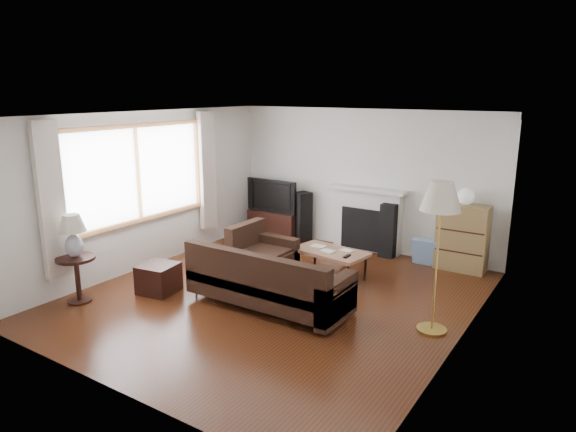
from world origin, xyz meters
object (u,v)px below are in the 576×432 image
Objects in this scene: bookshelf at (462,238)px; floor_lamp at (437,259)px; coffee_table at (330,264)px; sectional_sofa at (269,279)px; side_table at (78,279)px; tv_stand at (275,224)px.

floor_lamp is at bearing -82.61° from bookshelf.
floor_lamp is at bearing -18.66° from coffee_table.
floor_lamp reaches higher than coffee_table.
sectional_sofa is at bearing -88.87° from coffee_table.
coffee_table is 3.63m from side_table.
side_table reaches higher than coffee_table.
bookshelf is at bearing 97.39° from floor_lamp.
tv_stand is 4.13m from side_table.
bookshelf is 2.17m from coffee_table.
bookshelf reaches higher than tv_stand.
floor_lamp is (1.89, -0.94, 0.69)m from coffee_table.
sectional_sofa is at bearing -166.82° from floor_lamp.
side_table is (-2.25, -1.29, -0.06)m from sectional_sofa.
tv_stand is at bearing -179.32° from bookshelf.
sectional_sofa is at bearing 29.76° from side_table.
tv_stand is at bearing 122.92° from sectional_sofa.
floor_lamp is at bearing -31.04° from tv_stand.
sectional_sofa reaches higher than side_table.
coffee_table is (0.16, 1.42, -0.17)m from sectional_sofa.
side_table is (-4.31, -1.77, -0.59)m from floor_lamp.
side_table is at bearing -157.67° from floor_lamp.
tv_stand is 3.36m from sectional_sofa.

